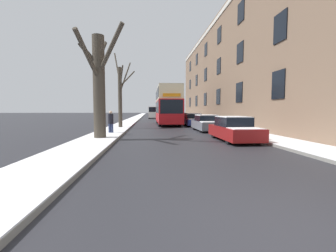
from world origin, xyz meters
The scene contains 14 objects.
ground_plane centered at (0.00, 0.00, 0.00)m, with size 320.00×320.00×0.00m, color #28282D.
sidewalk_left centered at (-5.02, 53.00, 0.08)m, with size 2.24×130.00×0.16m.
sidewalk_right centered at (5.02, 53.00, 0.08)m, with size 2.24×130.00×0.16m.
terrace_facade_right centered at (10.63, 26.19, 6.64)m, with size 9.10×42.32×13.28m.
bare_tree_left_0 centered at (-4.92, 10.28, 3.35)m, with size 2.81×4.34×6.28m.
bare_tree_left_1 centered at (-4.75, 18.68, 3.33)m, with size 2.09×2.60×7.39m.
double_decker_bus centered at (0.16, 24.27, 2.50)m, with size 2.55×10.57×4.42m.
parked_car_0 centered at (2.81, 9.49, 0.65)m, with size 1.78×4.43×1.40m.
parked_car_1 centered at (2.81, 15.71, 0.64)m, with size 1.81×4.44×1.38m.
parked_car_2 centered at (2.81, 21.83, 0.66)m, with size 1.83×4.37×1.44m.
parked_car_3 centered at (2.81, 27.88, 0.63)m, with size 1.88×4.41×1.34m.
parked_car_4 centered at (2.81, 34.03, 0.70)m, with size 1.86×4.08×1.53m.
oncoming_van centered at (-1.29, 46.10, 1.35)m, with size 1.91×5.39×2.51m.
pedestrian_left_sidewalk centered at (-4.79, 13.24, 0.94)m, with size 0.37×0.37×1.72m.
Camera 1 is at (-2.04, -3.04, 1.75)m, focal length 24.00 mm.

